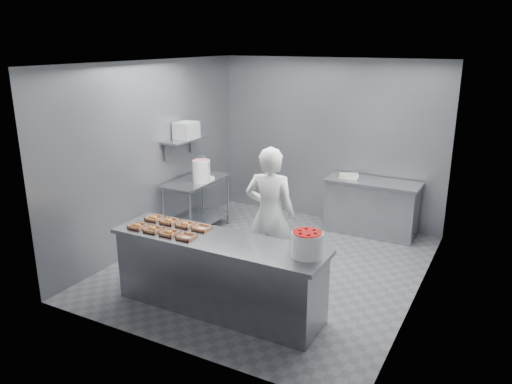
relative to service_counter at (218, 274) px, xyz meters
The scene contains 24 objects.
floor 1.42m from the service_counter, 90.00° to the left, with size 4.50×4.50×0.00m, color #4C4C51.
ceiling 2.71m from the service_counter, 90.00° to the left, with size 4.50×4.50×0.00m, color white.
wall_back 3.72m from the service_counter, 90.00° to the left, with size 4.00×0.04×2.80m, color slate.
wall_left 2.59m from the service_counter, 145.98° to the left, with size 0.04×4.50×2.80m, color slate.
wall_right 2.59m from the service_counter, 34.02° to the left, with size 0.04×4.50×2.80m, color slate.
service_counter is the anchor object (origin of this frame).
prep_table 2.56m from the service_counter, 130.24° to the left, with size 0.60×1.20×0.90m.
back_counter 3.37m from the service_counter, 74.52° to the left, with size 1.50×0.60×0.90m.
wall_shelf 2.88m from the service_counter, 133.03° to the left, with size 0.35×0.90×0.03m, color slate.
tray_0 1.16m from the service_counter, behind, with size 0.19×0.18×0.06m.
tray_1 0.95m from the service_counter, 168.96° to the right, with size 0.19×0.18×0.06m.
tray_2 0.75m from the service_counter, 164.47° to the right, with size 0.19×0.18×0.06m.
tray_3 0.59m from the service_counter, 154.02° to the right, with size 0.19×0.18×0.04m.
tray_4 1.16m from the service_counter, behind, with size 0.19×0.18×0.06m.
tray_5 0.95m from the service_counter, 168.95° to the left, with size 0.19×0.18×0.06m.
tray_6 0.75m from the service_counter, 164.46° to the left, with size 0.19×0.18×0.06m.
tray_7 0.59m from the service_counter, 154.00° to the left, with size 0.19×0.18×0.04m.
worker 1.13m from the service_counter, 81.45° to the left, with size 0.66×0.43×1.80m, color white.
strawberry_tub 1.23m from the service_counter, ahead, with size 0.33×0.33×0.27m.
glaze_bucket 2.51m from the service_counter, 128.37° to the left, with size 0.29×0.28×0.43m.
bucket_lid 2.60m from the service_counter, 127.23° to the left, with size 0.34×0.34×0.03m, color white.
rag 2.70m from the service_counter, 128.75° to the left, with size 0.14×0.12×0.02m, color #CCB28C.
appliance 2.96m from the service_counter, 132.69° to the left, with size 0.30×0.35×0.26m, color gray.
paper_stack 3.32m from the service_counter, 81.37° to the left, with size 0.30×0.22×0.06m, color silver.
Camera 1 is at (2.88, -5.80, 3.08)m, focal length 35.00 mm.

